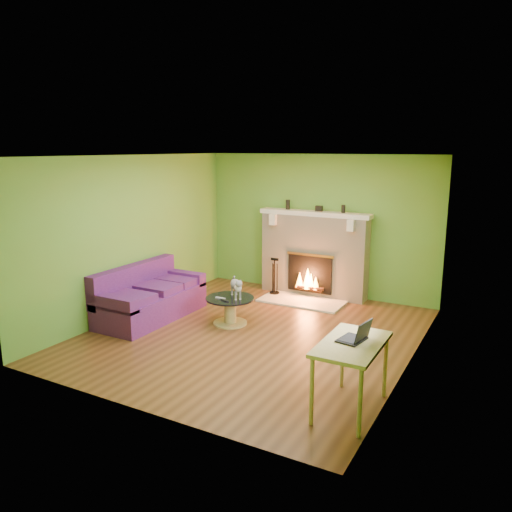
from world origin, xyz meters
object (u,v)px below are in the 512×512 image
at_px(coffee_table, 230,309).
at_px(cat, 236,287).
at_px(desk, 352,351).
at_px(sofa, 149,298).

bearing_deg(coffee_table, cat, 32.01).
height_order(coffee_table, desk, desk).
bearing_deg(sofa, desk, -18.50).
bearing_deg(cat, desk, -78.43).
height_order(sofa, cat, sofa).
distance_m(sofa, coffee_table, 1.38).
bearing_deg(cat, coffee_table, 168.58).
height_order(desk, cat, cat).
height_order(sofa, coffee_table, sofa).
xyz_separation_m(desk, cat, (-2.40, 1.68, -0.06)).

